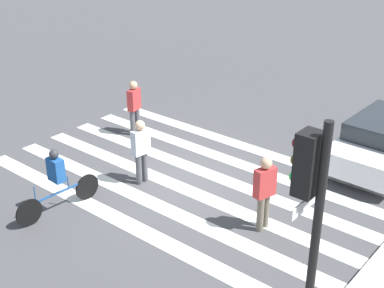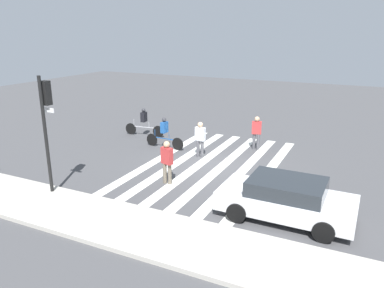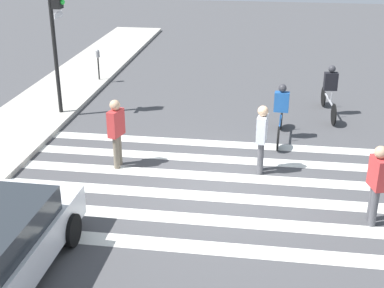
% 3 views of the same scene
% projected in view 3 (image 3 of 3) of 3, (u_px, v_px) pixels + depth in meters
% --- Properties ---
extents(ground_plane, '(60.00, 60.00, 0.00)m').
position_uv_depth(ground_plane, '(220.00, 187.00, 12.41)').
color(ground_plane, '#444447').
extents(crosswalk_stripes, '(5.51, 10.00, 0.01)m').
position_uv_depth(crosswalk_stripes, '(220.00, 186.00, 12.41)').
color(crosswalk_stripes, silver).
rests_on(crosswalk_stripes, ground_plane).
extents(traffic_light, '(0.60, 0.50, 4.37)m').
position_uv_depth(traffic_light, '(56.00, 18.00, 15.60)').
color(traffic_light, black).
rests_on(traffic_light, ground_plane).
extents(parking_meter, '(0.15, 0.15, 1.28)m').
position_uv_depth(parking_meter, '(98.00, 58.00, 19.80)').
color(parking_meter, black).
rests_on(parking_meter, ground_plane).
extents(pedestrian_adult_tall_backpack, '(0.50, 0.27, 1.71)m').
position_uv_depth(pedestrian_adult_tall_backpack, '(262.00, 135.00, 12.75)').
color(pedestrian_adult_tall_backpack, '#4C4C51').
rests_on(pedestrian_adult_tall_backpack, ground_plane).
extents(pedestrian_child_with_backpack, '(0.53, 0.34, 1.75)m').
position_uv_depth(pedestrian_child_with_backpack, '(116.00, 130.00, 13.04)').
color(pedestrian_child_with_backpack, '#6B6051').
rests_on(pedestrian_child_with_backpack, ground_plane).
extents(pedestrian_adult_blue_shirt, '(0.51, 0.33, 1.71)m').
position_uv_depth(pedestrian_adult_blue_shirt, '(377.00, 181.00, 10.57)').
color(pedestrian_adult_blue_shirt, '#4C4C51').
rests_on(pedestrian_adult_blue_shirt, ground_plane).
extents(cyclist_mid_street, '(2.22, 0.41, 1.60)m').
position_uv_depth(cyclist_mid_street, '(281.00, 110.00, 14.76)').
color(cyclist_mid_street, black).
rests_on(cyclist_mid_street, ground_plane).
extents(cyclist_near_curb, '(2.41, 0.42, 1.61)m').
position_uv_depth(cyclist_near_curb, '(330.00, 89.00, 16.57)').
color(cyclist_near_curb, black).
rests_on(cyclist_near_curb, ground_plane).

